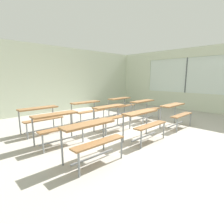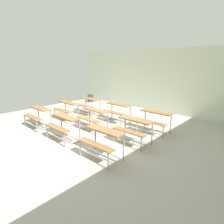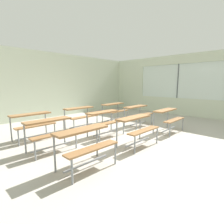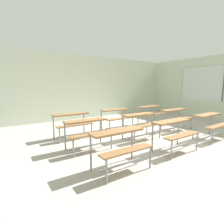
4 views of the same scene
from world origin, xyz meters
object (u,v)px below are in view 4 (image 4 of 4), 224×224
Objects in this scene: desk_bench_r0c0 at (120,141)px; desk_bench_r0c2 at (211,120)px; desk_bench_r1c2 at (176,115)px; desk_bench_r2c1 at (117,114)px; desk_bench_r1c1 at (141,120)px; desk_bench_r2c2 at (151,111)px; desk_bench_r0c1 at (175,128)px; desk_bench_r2c0 at (72,120)px; desk_bench_r1c0 at (88,128)px.

desk_bench_r0c2 is at bearing 0.68° from desk_bench_r0c0.
desk_bench_r2c1 is at bearing 144.35° from desk_bench_r1c2.
desk_bench_r1c1 and desk_bench_r2c2 have the same top height.
desk_bench_r0c1 and desk_bench_r0c2 have the same top height.
desk_bench_r1c2 is at bearing 86.37° from desk_bench_r0c2.
desk_bench_r1c1 is (0.03, 1.21, 0.00)m from desk_bench_r0c1.
desk_bench_r1c2 and desk_bench_r2c1 have the same top height.
desk_bench_r2c2 is at bearing -0.30° from desk_bench_r2c0.
desk_bench_r2c1 is (1.70, 0.04, 0.00)m from desk_bench_r2c0.
desk_bench_r0c0 is 1.66m from desk_bench_r0c1.
desk_bench_r1c0 and desk_bench_r2c2 have the same top height.
desk_bench_r2c0 is at bearing 145.14° from desk_bench_r1c1.
desk_bench_r1c0 is 1.74m from desk_bench_r1c1.
desk_bench_r1c0 is 3.49m from desk_bench_r1c2.
desk_bench_r0c1 is 0.99× the size of desk_bench_r2c2.
desk_bench_r2c1 is at bearing 88.65° from desk_bench_r0c1.
desk_bench_r1c0 and desk_bench_r2c0 have the same top height.
desk_bench_r0c2 is 2.99m from desk_bench_r2c1.
desk_bench_r2c0 is 1.00× the size of desk_bench_r2c1.
desk_bench_r1c0 is (-0.04, 1.29, 0.00)m from desk_bench_r0c0.
desk_bench_r2c1 is (-1.74, 1.23, 0.00)m from desk_bench_r1c2.
desk_bench_r1c1 is 1.01× the size of desk_bench_r2c0.
desk_bench_r0c1 and desk_bench_r1c1 have the same top height.
desk_bench_r0c1 is 3.03m from desk_bench_r2c2.
desk_bench_r0c0 is at bearing -160.21° from desk_bench_r1c2.
desk_bench_r0c0 and desk_bench_r0c2 have the same top height.
desk_bench_r0c1 is 0.99× the size of desk_bench_r1c1.
desk_bench_r2c1 is (0.05, 2.48, 0.00)m from desk_bench_r0c1.
desk_bench_r0c0 is at bearing -87.18° from desk_bench_r1c0.
desk_bench_r0c2 is 4.16m from desk_bench_r2c0.
desk_bench_r0c0 and desk_bench_r1c1 have the same top height.
desk_bench_r1c0 and desk_bench_r1c1 have the same top height.
desk_bench_r0c0 is at bearing 179.16° from desk_bench_r0c2.
desk_bench_r1c1 is at bearing 88.30° from desk_bench_r0c1.
desk_bench_r2c0 is (0.01, 2.45, 0.00)m from desk_bench_r0c0.
desk_bench_r2c2 is at bearing -1.10° from desk_bench_r2c1.
desk_bench_r0c1 is 1.73m from desk_bench_r0c2.
desk_bench_r2c1 is (1.71, 2.49, 0.00)m from desk_bench_r0c0.
desk_bench_r0c1 is 2.13m from desk_bench_r1c0.
desk_bench_r2c1 is at bearing 1.06° from desk_bench_r2c0.
desk_bench_r2c2 is (3.49, 1.17, 0.00)m from desk_bench_r1c0.
desk_bench_r0c0 is 1.00× the size of desk_bench_r2c1.
desk_bench_r2c2 is at bearing 19.53° from desk_bench_r1c0.
desk_bench_r1c1 is at bearing -1.14° from desk_bench_r1c0.
desk_bench_r2c2 is (1.76, 1.23, 0.00)m from desk_bench_r1c1.
desk_bench_r0c2 is (1.73, 0.00, 0.00)m from desk_bench_r0c1.
desk_bench_r1c0 is 2.13m from desk_bench_r2c1.
desk_bench_r0c2 is at bearing -34.16° from desk_bench_r1c1.
desk_bench_r2c2 is at bearing 89.66° from desk_bench_r1c2.
desk_bench_r0c1 is at bearing -90.29° from desk_bench_r1c1.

